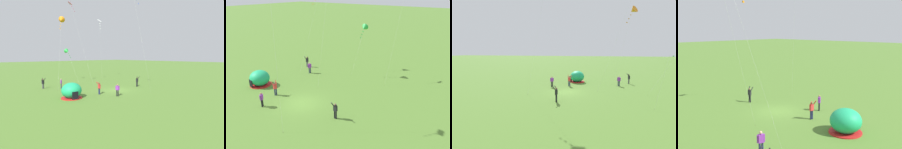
# 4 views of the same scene
# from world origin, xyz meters

# --- Properties ---
(ground_plane) EXTENTS (300.00, 300.00, 0.00)m
(ground_plane) POSITION_xyz_m (0.00, 0.00, 0.00)
(ground_plane) COLOR #517A2D
(popup_tent) EXTENTS (2.81, 2.81, 2.10)m
(popup_tent) POSITION_xyz_m (-8.26, 0.35, 1.00)
(popup_tent) COLOR #1EAD6B
(popup_tent) RESTS_ON ground
(person_far_back) EXTENTS (0.69, 0.57, 1.89)m
(person_far_back) POSITION_xyz_m (-8.23, 9.64, 1.00)
(person_far_back) COLOR #4C4C51
(person_far_back) RESTS_ON ground
(person_strolling) EXTENTS (0.38, 0.54, 1.72)m
(person_strolling) POSITION_xyz_m (-5.89, 7.72, 0.96)
(person_strolling) COLOR #1E2347
(person_strolling) RESTS_ON ground
(person_with_toddler) EXTENTS (0.52, 0.67, 1.89)m
(person_with_toddler) POSITION_xyz_m (-4.12, -0.39, 1.00)
(person_with_toddler) COLOR #1E2347
(person_with_toddler) RESTS_ON ground
(person_watching_sky) EXTENTS (0.38, 0.54, 1.72)m
(person_watching_sky) POSITION_xyz_m (-3.06, -3.11, 0.96)
(person_watching_sky) COLOR black
(person_watching_sky) RESTS_ON ground
(person_arms_raised) EXTENTS (0.68, 0.48, 1.89)m
(person_arms_raised) POSITION_xyz_m (5.02, -0.27, 1.00)
(person_arms_raised) COLOR black
(person_arms_raised) RESTS_ON ground
(kite_pink) EXTENTS (2.00, 5.47, 15.49)m
(kite_pink) POSITION_xyz_m (-2.75, 9.00, 14.55)
(kite_pink) COLOR silver
(kite_pink) RESTS_ON ground
(kite_white) EXTENTS (1.60, 2.56, 14.13)m
(kite_white) POSITION_xyz_m (6.61, 12.12, 13.28)
(kite_white) COLOR silver
(kite_white) RESTS_ON ground
(kite_green) EXTENTS (1.11, 4.58, 7.22)m
(kite_green) POSITION_xyz_m (-0.49, 14.82, 6.58)
(kite_green) COLOR silver
(kite_green) RESTS_ON ground
(kite_orange) EXTENTS (3.18, 3.38, 12.59)m
(kite_orange) POSITION_xyz_m (-4.69, 9.22, 11.92)
(kite_orange) COLOR silver
(kite_orange) RESTS_ON ground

